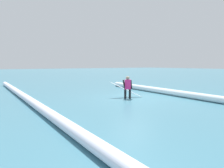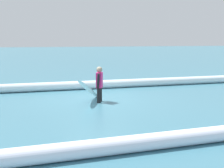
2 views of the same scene
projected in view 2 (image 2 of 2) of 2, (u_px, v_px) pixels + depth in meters
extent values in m
plane|color=teal|center=(98.00, 100.00, 11.91)|extent=(171.42, 171.42, 0.00)
cylinder|color=black|center=(99.00, 96.00, 11.33)|extent=(0.14, 0.14, 0.56)
cylinder|color=black|center=(100.00, 94.00, 11.61)|extent=(0.14, 0.14, 0.56)
cube|color=#D82672|center=(99.00, 80.00, 11.39)|extent=(0.33, 0.39, 0.58)
sphere|color=gray|center=(99.00, 70.00, 11.33)|extent=(0.22, 0.22, 0.22)
cylinder|color=black|center=(98.00, 81.00, 11.18)|extent=(0.09, 0.23, 0.56)
cylinder|color=black|center=(100.00, 79.00, 11.60)|extent=(0.09, 0.16, 0.56)
ellipsoid|color=white|center=(89.00, 89.00, 11.50)|extent=(1.33, 1.91, 1.00)
ellipsoid|color=blue|center=(89.00, 89.00, 11.50)|extent=(0.97, 1.47, 0.81)
cylinder|color=white|center=(111.00, 84.00, 14.84)|extent=(14.05, 0.44, 0.40)
cylinder|color=white|center=(120.00, 145.00, 6.29)|extent=(22.72, 1.08, 0.37)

